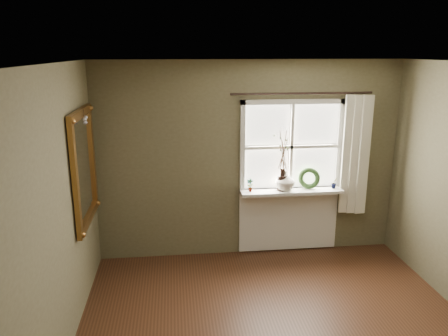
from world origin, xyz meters
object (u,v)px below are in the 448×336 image
Objects in this scene: gilt_mirror at (84,167)px; cream_vase at (285,180)px; wreath at (309,180)px; dark_jug at (282,183)px.

cream_vase is at bearing 14.17° from gilt_mirror.
wreath is 0.23× the size of gilt_mirror.
cream_vase is at bearing -156.43° from wreath.
gilt_mirror is (-2.42, -0.61, 0.42)m from cream_vase.
gilt_mirror reaches higher than dark_jug.
gilt_mirror is at bearing -165.61° from dark_jug.
gilt_mirror is at bearing -149.91° from wreath.
dark_jug is 2.50m from gilt_mirror.
cream_vase is (0.04, 0.00, 0.03)m from dark_jug.
gilt_mirror reaches higher than wreath.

